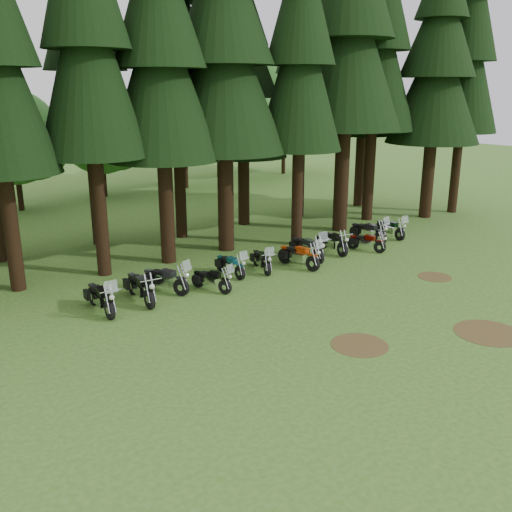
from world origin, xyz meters
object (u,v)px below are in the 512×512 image
at_px(motorcycle_3, 211,281).
at_px(motorcycle_5, 262,261).
at_px(motorcycle_4, 230,266).
at_px(motorcycle_6, 299,256).
at_px(motorcycle_7, 307,249).
at_px(motorcycle_10, 368,232).
at_px(motorcycle_0, 101,299).
at_px(motorcycle_9, 366,243).
at_px(motorcycle_1, 141,289).
at_px(motorcycle_8, 332,243).
at_px(motorcycle_11, 390,229).
at_px(motorcycle_2, 165,280).

bearing_deg(motorcycle_3, motorcycle_5, -3.72).
height_order(motorcycle_4, motorcycle_6, motorcycle_6).
bearing_deg(motorcycle_7, motorcycle_10, 11.09).
bearing_deg(motorcycle_0, motorcycle_9, 1.07).
xyz_separation_m(motorcycle_1, motorcycle_3, (2.74, -0.66, -0.09)).
bearing_deg(motorcycle_1, motorcycle_3, -7.20).
bearing_deg(motorcycle_0, motorcycle_8, 4.83).
bearing_deg(motorcycle_11, motorcycle_0, -171.40).
height_order(motorcycle_0, motorcycle_8, motorcycle_0).
distance_m(motorcycle_0, motorcycle_1, 1.59).
relative_size(motorcycle_3, motorcycle_7, 0.78).
distance_m(motorcycle_3, motorcycle_9, 9.12).
xyz_separation_m(motorcycle_9, motorcycle_11, (2.98, 0.96, 0.05)).
distance_m(motorcycle_2, motorcycle_6, 6.31).
distance_m(motorcycle_2, motorcycle_4, 3.19).
distance_m(motorcycle_4, motorcycle_11, 10.42).
xyz_separation_m(motorcycle_4, motorcycle_7, (4.15, -0.31, 0.09)).
bearing_deg(motorcycle_11, motorcycle_7, -170.66).
distance_m(motorcycle_1, motorcycle_2, 1.27).
height_order(motorcycle_6, motorcycle_11, motorcycle_6).
height_order(motorcycle_8, motorcycle_11, motorcycle_11).
distance_m(motorcycle_6, motorcycle_8, 2.97).
bearing_deg(motorcycle_4, motorcycle_5, -10.67).
bearing_deg(motorcycle_1, motorcycle_6, 2.17).
bearing_deg(motorcycle_4, motorcycle_9, -6.85).
xyz_separation_m(motorcycle_4, motorcycle_10, (8.81, 0.05, 0.07)).
distance_m(motorcycle_1, motorcycle_9, 11.87).
bearing_deg(motorcycle_4, motorcycle_6, -15.99).
height_order(motorcycle_3, motorcycle_11, motorcycle_11).
distance_m(motorcycle_1, motorcycle_4, 4.43).
bearing_deg(motorcycle_1, motorcycle_9, 3.23).
height_order(motorcycle_1, motorcycle_5, motorcycle_5).
bearing_deg(motorcycle_7, motorcycle_8, 10.36).
height_order(motorcycle_3, motorcycle_5, motorcycle_5).
distance_m(motorcycle_10, motorcycle_11, 1.61).
height_order(motorcycle_1, motorcycle_9, motorcycle_1).
bearing_deg(motorcycle_4, motorcycle_3, -146.67).
distance_m(motorcycle_2, motorcycle_11, 13.61).
xyz_separation_m(motorcycle_0, motorcycle_7, (10.15, 0.17, 0.03)).
xyz_separation_m(motorcycle_2, motorcycle_11, (13.61, -0.00, -0.03)).
xyz_separation_m(motorcycle_2, motorcycle_5, (4.66, -0.23, -0.05)).
height_order(motorcycle_1, motorcycle_7, motorcycle_7).
bearing_deg(motorcycle_2, motorcycle_11, -20.70).
xyz_separation_m(motorcycle_1, motorcycle_9, (11.85, -0.64, -0.10)).
height_order(motorcycle_9, motorcycle_10, motorcycle_10).
xyz_separation_m(motorcycle_8, motorcycle_11, (4.48, 0.12, -0.03)).
height_order(motorcycle_5, motorcycle_10, motorcycle_10).
relative_size(motorcycle_3, motorcycle_4, 0.95).
bearing_deg(motorcycle_3, motorcycle_1, 149.33).
relative_size(motorcycle_1, motorcycle_8, 1.05).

